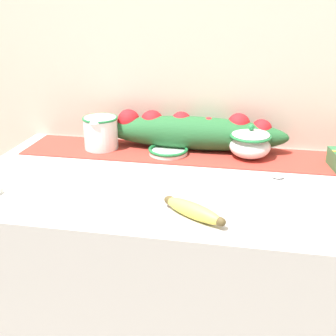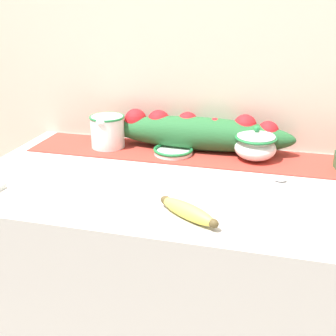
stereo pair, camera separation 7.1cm
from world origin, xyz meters
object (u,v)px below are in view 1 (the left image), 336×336
object	(u,v)px
cream_pitcher	(101,131)
small_dish	(168,151)
sugar_bowl	(250,143)
spoon	(272,177)
banana	(193,210)

from	to	relation	value
cream_pitcher	small_dish	xyz separation A→B (m)	(0.23, -0.02, -0.05)
cream_pitcher	small_dish	world-z (taller)	cream_pitcher
sugar_bowl	small_dish	bearing A→B (deg)	-176.63
cream_pitcher	sugar_bowl	distance (m)	0.49
cream_pitcher	sugar_bowl	world-z (taller)	cream_pitcher
cream_pitcher	spoon	bearing A→B (deg)	-15.30
sugar_bowl	small_dish	xyz separation A→B (m)	(-0.26, -0.02, -0.04)
sugar_bowl	spoon	size ratio (longest dim) A/B	0.72
cream_pitcher	spoon	size ratio (longest dim) A/B	0.77
banana	spoon	world-z (taller)	banana
sugar_bowl	spoon	world-z (taller)	sugar_bowl
sugar_bowl	banana	xyz separation A→B (m)	(-0.13, -0.43, -0.03)
small_dish	spoon	bearing A→B (deg)	-22.71
small_dish	banana	distance (m)	0.43
small_dish	spoon	size ratio (longest dim) A/B	0.72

